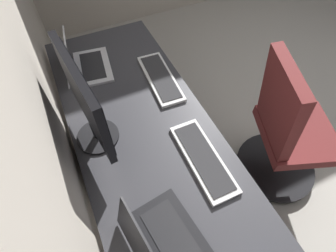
# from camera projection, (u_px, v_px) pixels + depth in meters

# --- Properties ---
(desk) EXTENTS (2.13, 0.67, 0.73)m
(desk) POSITION_uv_depth(u_px,v_px,m) (158.00, 165.00, 1.24)
(desk) COLOR #38383D
(desk) RESTS_ON ground
(drawer_pedestal) EXTENTS (0.40, 0.51, 0.69)m
(drawer_pedestal) POSITION_uv_depth(u_px,v_px,m) (144.00, 166.00, 1.59)
(drawer_pedestal) COLOR #38383D
(drawer_pedestal) RESTS_ON ground
(monitor_primary) EXTENTS (0.47, 0.20, 0.44)m
(monitor_primary) POSITION_uv_depth(u_px,v_px,m) (86.00, 102.00, 1.05)
(monitor_primary) COLOR black
(monitor_primary) RESTS_ON desk
(laptop_left) EXTENTS (0.34, 0.29, 0.20)m
(laptop_left) POSITION_uv_depth(u_px,v_px,m) (83.00, 63.00, 1.50)
(laptop_left) COLOR silver
(laptop_left) RESTS_ON desk
(laptop_center) EXTENTS (0.34, 0.29, 0.20)m
(laptop_center) POSITION_uv_depth(u_px,v_px,m) (160.00, 241.00, 0.94)
(laptop_center) COLOR black
(laptop_center) RESTS_ON desk
(keyboard_main) EXTENTS (0.42, 0.14, 0.02)m
(keyboard_main) POSITION_uv_depth(u_px,v_px,m) (203.00, 158.00, 1.18)
(keyboard_main) COLOR silver
(keyboard_main) RESTS_ON desk
(keyboard_spare) EXTENTS (0.43, 0.16, 0.02)m
(keyboard_spare) POSITION_uv_depth(u_px,v_px,m) (160.00, 78.00, 1.48)
(keyboard_spare) COLOR silver
(keyboard_spare) RESTS_ON desk
(office_chair) EXTENTS (0.56, 0.61, 0.97)m
(office_chair) POSITION_uv_depth(u_px,v_px,m) (285.00, 135.00, 1.60)
(office_chair) COLOR maroon
(office_chair) RESTS_ON ground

